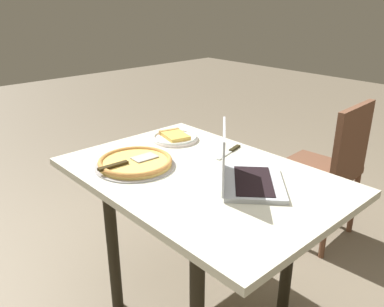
{
  "coord_description": "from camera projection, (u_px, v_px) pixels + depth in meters",
  "views": [
    {
      "loc": [
        1.09,
        -1.05,
        1.43
      ],
      "look_at": [
        -0.01,
        -0.04,
        0.83
      ],
      "focal_mm": 36.72,
      "sensor_mm": 36.0,
      "label": 1
    }
  ],
  "objects": [
    {
      "name": "dining_table",
      "position": [
        200.0,
        193.0,
        1.7
      ],
      "size": [
        1.18,
        0.81,
        0.73
      ],
      "color": "beige",
      "rests_on": "ground_plane"
    },
    {
      "name": "laptop",
      "position": [
        244.0,
        174.0,
        1.54
      ],
      "size": [
        0.39,
        0.39,
        0.24
      ],
      "color": "silver",
      "rests_on": "dining_table"
    },
    {
      "name": "pizza_plate",
      "position": [
        175.0,
        137.0,
        2.04
      ],
      "size": [
        0.24,
        0.24,
        0.04
      ],
      "color": "white",
      "rests_on": "dining_table"
    },
    {
      "name": "pizza_tray",
      "position": [
        135.0,
        162.0,
        1.72
      ],
      "size": [
        0.36,
        0.36,
        0.04
      ],
      "color": "#9E9DA1",
      "rests_on": "dining_table"
    },
    {
      "name": "table_knife",
      "position": [
        231.0,
        151.0,
        1.89
      ],
      "size": [
        0.07,
        0.21,
        0.01
      ],
      "color": "#B8BDB5",
      "rests_on": "dining_table"
    },
    {
      "name": "chair_near",
      "position": [
        329.0,
        164.0,
        2.33
      ],
      "size": [
        0.44,
        0.44,
        0.88
      ],
      "color": "brown",
      "rests_on": "ground_plane"
    }
  ]
}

